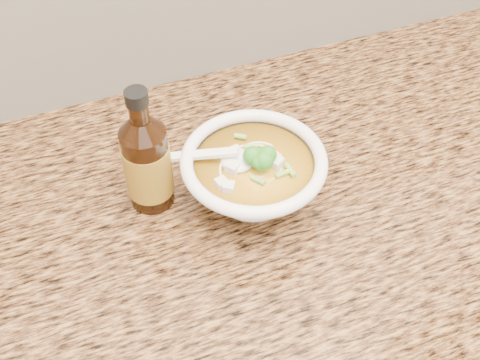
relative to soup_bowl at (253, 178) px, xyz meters
name	(u,v)px	position (x,y,z in m)	size (l,w,h in m)	color
cabinet	(291,336)	(0.09, 0.00, -0.52)	(4.00, 0.65, 0.86)	#391C11
counter_slab	(310,193)	(0.09, 0.00, -0.07)	(4.00, 0.68, 0.04)	olive
soup_bowl	(253,178)	(0.00, 0.00, 0.00)	(0.22, 0.20, 0.11)	white
hot_sauce_bottle	(147,163)	(-0.13, 0.06, 0.03)	(0.07, 0.07, 0.20)	#361907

